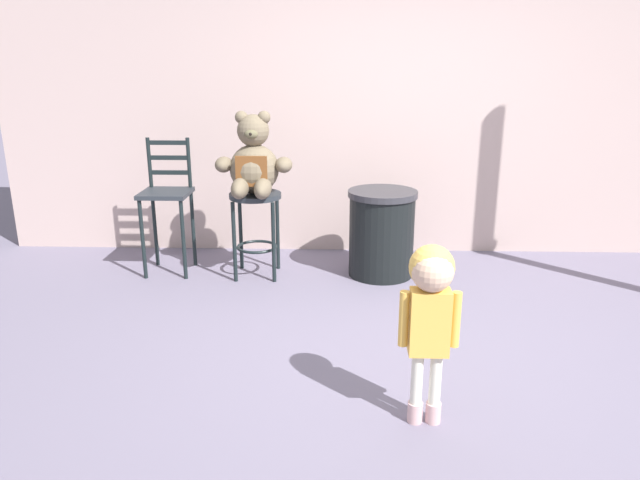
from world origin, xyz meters
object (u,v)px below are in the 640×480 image
trash_bin (381,233)px  bar_chair_empty (167,199)px  bar_stool_with_teddy (256,216)px  teddy_bear (254,164)px  child_walking (431,297)px

trash_bin → bar_chair_empty: size_ratio=0.64×
bar_stool_with_teddy → trash_bin: (1.03, 0.04, -0.15)m
teddy_bear → trash_bin: teddy_bear is taller
teddy_bear → bar_chair_empty: size_ratio=0.58×
child_walking → trash_bin: size_ratio=1.27×
teddy_bear → trash_bin: bearing=4.1°
bar_stool_with_teddy → trash_bin: size_ratio=0.97×
bar_stool_with_teddy → child_walking: child_walking is taller
bar_chair_empty → bar_stool_with_teddy: bearing=-6.2°
bar_stool_with_teddy → bar_chair_empty: bar_chair_empty is taller
teddy_bear → bar_chair_empty: 0.82m
child_walking → trash_bin: 2.13m
teddy_bear → bar_chair_empty: (-0.75, 0.11, -0.31)m
teddy_bear → trash_bin: 1.19m
teddy_bear → child_walking: bearing=-61.3°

